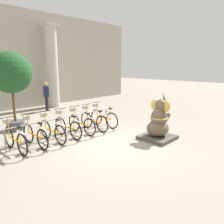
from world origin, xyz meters
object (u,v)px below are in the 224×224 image
at_px(bicycle_0, 15,139).
at_px(potted_tree, 11,75).
at_px(bicycle_1, 35,134).
at_px(bicycle_3, 67,126).
at_px(bicycle_4, 81,123).
at_px(bicycle_5, 93,120).
at_px(person_pedestrian, 46,94).
at_px(bicycle_2, 52,130).
at_px(elephant_statue, 159,123).
at_px(bicycle_6, 103,117).

bearing_deg(bicycle_0, potted_tree, 66.46).
relative_size(bicycle_1, bicycle_3, 1.00).
xyz_separation_m(bicycle_1, potted_tree, (0.36, 2.34, 1.88)).
relative_size(bicycle_0, bicycle_4, 1.00).
xyz_separation_m(bicycle_5, person_pedestrian, (0.71, 4.93, 0.61)).
bearing_deg(bicycle_2, bicycle_0, 178.47).
distance_m(elephant_statue, potted_tree, 6.12).
height_order(bicycle_1, bicycle_4, same).
height_order(bicycle_0, bicycle_4, same).
relative_size(bicycle_1, elephant_statue, 0.97).
distance_m(bicycle_4, person_pedestrian, 5.14).
bearing_deg(bicycle_1, bicycle_5, -0.57).
bearing_deg(elephant_statue, bicycle_3, 130.09).
bearing_deg(potted_tree, bicycle_5, -46.31).
height_order(elephant_statue, person_pedestrian, elephant_statue).
bearing_deg(bicycle_3, bicycle_2, -179.14).
relative_size(bicycle_0, potted_tree, 0.52).
height_order(bicycle_0, elephant_statue, elephant_statue).
xyz_separation_m(bicycle_5, potted_tree, (-2.26, 2.37, 1.88)).
bearing_deg(bicycle_6, bicycle_1, -179.24).
relative_size(bicycle_6, elephant_statue, 0.97).
relative_size(bicycle_3, potted_tree, 0.52).
bearing_deg(bicycle_5, bicycle_3, 179.18).
bearing_deg(bicycle_6, bicycle_0, -179.63).
xyz_separation_m(bicycle_1, elephant_statue, (3.51, -2.62, 0.17)).
bearing_deg(bicycle_1, potted_tree, 81.32).
height_order(bicycle_3, elephant_statue, elephant_statue).
distance_m(bicycle_0, potted_tree, 3.16).
distance_m(bicycle_6, person_pedestrian, 4.90).
bearing_deg(bicycle_3, elephant_statue, -49.91).
bearing_deg(potted_tree, bicycle_1, -98.68).
xyz_separation_m(bicycle_5, elephant_statue, (0.89, -2.59, 0.17)).
distance_m(bicycle_4, bicycle_6, 1.31).
height_order(bicycle_4, bicycle_6, same).
relative_size(bicycle_2, bicycle_4, 1.00).
xyz_separation_m(bicycle_0, bicycle_6, (3.93, 0.03, 0.00)).
relative_size(bicycle_5, elephant_statue, 0.97).
distance_m(bicycle_1, bicycle_6, 3.28).
distance_m(bicycle_2, bicycle_4, 1.31).
distance_m(bicycle_2, potted_tree, 3.03).
distance_m(bicycle_5, bicycle_6, 0.66).
bearing_deg(bicycle_2, bicycle_3, 0.86).
bearing_deg(bicycle_2, bicycle_1, 178.51).
relative_size(bicycle_4, bicycle_6, 1.00).
height_order(bicycle_3, bicycle_6, same).
distance_m(bicycle_1, person_pedestrian, 5.96).
bearing_deg(bicycle_4, bicycle_0, 179.34).
distance_m(bicycle_3, potted_tree, 3.16).
bearing_deg(bicycle_5, bicycle_1, 179.43).
bearing_deg(bicycle_0, bicycle_4, -0.66).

